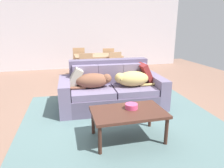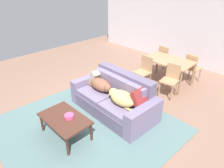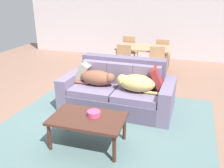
% 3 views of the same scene
% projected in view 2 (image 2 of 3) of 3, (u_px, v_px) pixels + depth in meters
% --- Properties ---
extents(ground_plane, '(10.00, 10.00, 0.00)m').
position_uv_depth(ground_plane, '(106.00, 105.00, 4.98)').
color(ground_plane, '#8D6856').
extents(back_partition, '(8.00, 0.12, 2.70)m').
position_uv_depth(back_partition, '(190.00, 26.00, 6.84)').
color(back_partition, silver).
rests_on(back_partition, ground).
extents(area_rug, '(3.51, 3.44, 0.01)m').
position_uv_depth(area_rug, '(87.00, 126.00, 4.27)').
color(area_rug, slate).
rests_on(area_rug, ground).
extents(couch, '(2.07, 1.07, 0.91)m').
position_uv_depth(couch, '(115.00, 98.00, 4.65)').
color(couch, slate).
rests_on(couch, ground).
extents(dog_on_left_cushion, '(0.79, 0.36, 0.28)m').
position_uv_depth(dog_on_left_cushion, '(101.00, 85.00, 4.70)').
color(dog_on_left_cushion, brown).
rests_on(dog_on_left_cushion, couch).
extents(dog_on_right_cushion, '(0.78, 0.41, 0.29)m').
position_uv_depth(dog_on_right_cushion, '(122.00, 98.00, 4.19)').
color(dog_on_right_cushion, tan).
rests_on(dog_on_right_cushion, couch).
extents(throw_pillow_by_left_arm, '(0.34, 0.41, 0.42)m').
position_uv_depth(throw_pillow_by_left_arm, '(97.00, 77.00, 5.01)').
color(throw_pillow_by_left_arm, '#ABA391').
rests_on(throw_pillow_by_left_arm, couch).
extents(throw_pillow_by_right_arm, '(0.30, 0.44, 0.43)m').
position_uv_depth(throw_pillow_by_right_arm, '(141.00, 99.00, 4.07)').
color(throw_pillow_by_right_arm, maroon).
rests_on(throw_pillow_by_right_arm, couch).
extents(coffee_table, '(1.02, 0.63, 0.44)m').
position_uv_depth(coffee_table, '(65.00, 120.00, 3.85)').
color(coffee_table, '#4E2C21').
rests_on(coffee_table, ground).
extents(bowl_on_coffee_table, '(0.18, 0.18, 0.07)m').
position_uv_depth(bowl_on_coffee_table, '(69.00, 116.00, 3.81)').
color(bowl_on_coffee_table, '#EA4C7F').
rests_on(bowl_on_coffee_table, coffee_table).
extents(dining_table, '(1.33, 0.85, 0.74)m').
position_uv_depth(dining_table, '(169.00, 62.00, 5.72)').
color(dining_table, tan).
rests_on(dining_table, ground).
extents(dining_chair_near_left, '(0.42, 0.42, 0.87)m').
position_uv_depth(dining_chair_near_left, '(144.00, 70.00, 5.70)').
color(dining_chair_near_left, tan).
rests_on(dining_chair_near_left, ground).
extents(dining_chair_near_right, '(0.45, 0.45, 0.87)m').
position_uv_depth(dining_chair_near_right, '(170.00, 79.00, 5.19)').
color(dining_chair_near_right, tan).
rests_on(dining_chair_near_right, ground).
extents(dining_chair_far_left, '(0.43, 0.43, 0.91)m').
position_uv_depth(dining_chair_far_left, '(165.00, 58.00, 6.49)').
color(dining_chair_far_left, tan).
rests_on(dining_chair_far_left, ground).
extents(dining_chair_far_right, '(0.43, 0.43, 0.87)m').
position_uv_depth(dining_chair_far_right, '(192.00, 67.00, 5.91)').
color(dining_chair_far_right, tan).
rests_on(dining_chair_far_right, ground).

